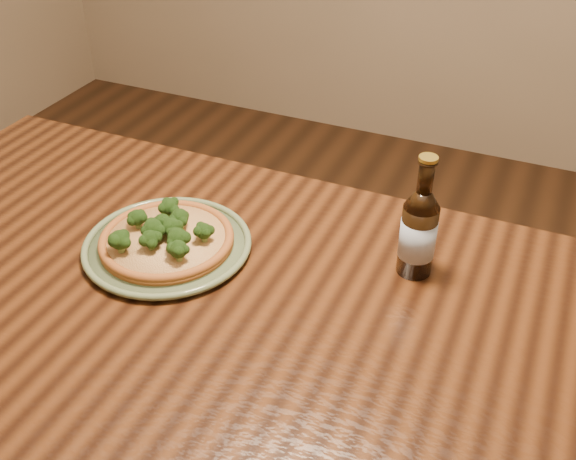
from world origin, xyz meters
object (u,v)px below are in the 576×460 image
at_px(table, 207,329).
at_px(beer_bottle, 418,231).
at_px(pizza, 166,238).
at_px(plate, 167,245).

bearing_deg(table, beer_bottle, 32.91).
relative_size(pizza, beer_bottle, 1.08).
bearing_deg(pizza, plate, 94.48).
xyz_separation_m(table, plate, (-0.13, 0.08, 0.10)).
relative_size(plate, beer_bottle, 1.35).
distance_m(pizza, beer_bottle, 0.48).
height_order(table, plate, plate).
height_order(pizza, beer_bottle, beer_bottle).
xyz_separation_m(table, pizza, (-0.13, 0.08, 0.12)).
bearing_deg(plate, pizza, -85.52).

